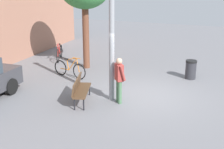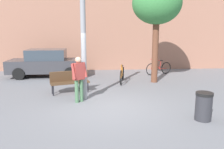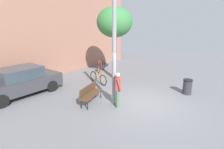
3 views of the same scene
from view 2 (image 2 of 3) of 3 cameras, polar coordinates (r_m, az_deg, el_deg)
ground_plane at (r=7.90m, az=-0.62°, el=-8.22°), size 36.00×36.00×0.00m
building_facade at (r=16.04m, az=-2.72°, el=12.51°), size 17.12×2.00×6.07m
lamppost at (r=8.51m, az=-7.21°, el=11.51°), size 0.28×0.28×5.09m
person_by_lamppost at (r=8.33m, az=-8.31°, el=-0.44°), size 0.60×0.55×1.67m
park_bench at (r=9.76m, az=-10.53°, el=-1.35°), size 1.67×0.93×0.92m
plaza_tree at (r=11.64m, az=11.12°, el=16.78°), size 2.37×2.37×4.89m
bicycle_red at (r=13.88m, az=11.55°, el=1.57°), size 1.70×0.72×0.97m
bicycle_orange at (r=11.51m, az=2.51°, el=-0.13°), size 0.43×1.78×0.97m
parked_car_charcoal at (r=13.51m, az=-15.89°, el=2.79°), size 4.23×1.87×1.55m
trash_bin at (r=7.23m, az=21.88°, el=-7.35°), size 0.49×0.49×0.84m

